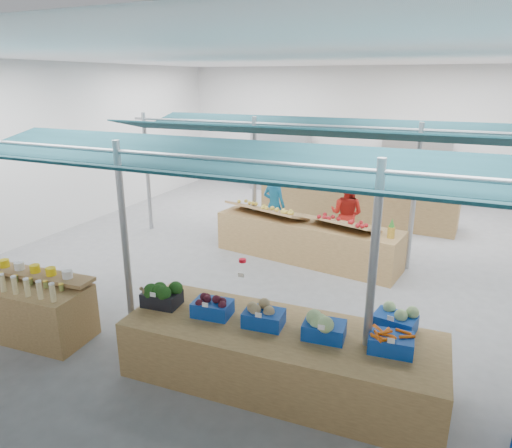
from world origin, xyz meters
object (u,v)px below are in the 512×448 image
Objects in this scene: veg_counter at (280,355)px; vendor_left at (274,205)px; bottle_shelf at (32,307)px; fruit_counter at (306,240)px; vendor_right at (346,214)px.

veg_counter is 5.77m from vendor_left.
vendor_left is at bearing 69.75° from bottle_shelf.
fruit_counter reaches higher than veg_counter.
veg_counter is at bearing 2.44° from bottle_shelf.
vendor_left is at bearing 110.05° from veg_counter.
vendor_right is (-0.43, 5.31, 0.42)m from veg_counter.
vendor_right reaches higher than bottle_shelf.
bottle_shelf is at bearing 67.18° from vendor_right.
bottle_shelf is 6.00m from vendor_left.
fruit_counter is at bearing 145.67° from vendor_left.
veg_counter is (3.89, 0.45, -0.06)m from bottle_shelf.
bottle_shelf is 0.47× the size of fruit_counter.
bottle_shelf is 6.73m from vendor_right.
vendor_right is at bearing 91.89° from veg_counter.
vendor_left reaches higher than fruit_counter.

